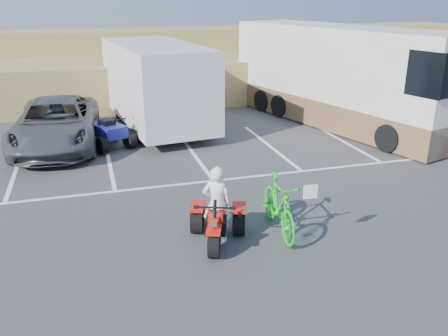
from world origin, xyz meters
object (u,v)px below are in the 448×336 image
object	(u,v)px
red_trike_atv	(217,243)
grey_pickup	(56,123)
green_dirt_bike	(279,206)
quad_atv_green	(149,140)
rv_motorhome	(339,83)
rider	(217,204)
quad_atv_blue	(109,147)
cargo_trailer	(156,83)

from	to	relation	value
red_trike_atv	grey_pickup	bearing A→B (deg)	133.12
red_trike_atv	green_dirt_bike	distance (m)	1.56
green_dirt_bike	quad_atv_green	distance (m)	8.01
rv_motorhome	quad_atv_green	bearing A→B (deg)	165.99
rider	quad_atv_blue	xyz separation A→B (m)	(-1.81, 7.28, -0.83)
quad_atv_blue	quad_atv_green	size ratio (longest dim) A/B	1.14
red_trike_atv	grey_pickup	world-z (taller)	grey_pickup
rider	rv_motorhome	xyz separation A→B (m)	(7.23, 8.00, 0.79)
quad_atv_blue	rv_motorhome	bearing A→B (deg)	-20.44
cargo_trailer	quad_atv_green	xyz separation A→B (m)	(-0.62, -1.68, -1.72)
rider	green_dirt_bike	xyz separation A→B (m)	(1.38, -0.03, -0.20)
rider	rv_motorhome	bearing A→B (deg)	-111.87
green_dirt_bike	cargo_trailer	world-z (taller)	cargo_trailer
rider	grey_pickup	bearing A→B (deg)	-46.20
green_dirt_bike	cargo_trailer	bearing A→B (deg)	101.84
quad_atv_blue	green_dirt_bike	bearing A→B (deg)	-91.44
red_trike_atv	rider	size ratio (longest dim) A/B	0.97
rv_motorhome	quad_atv_green	world-z (taller)	rv_motorhome
cargo_trailer	rv_motorhome	world-z (taller)	rv_motorhome
rv_motorhome	quad_atv_green	distance (m)	7.78
cargo_trailer	grey_pickup	bearing A→B (deg)	-164.42
rv_motorhome	quad_atv_green	size ratio (longest dim) A/B	7.27
rv_motorhome	quad_atv_blue	bearing A→B (deg)	168.76
grey_pickup	cargo_trailer	world-z (taller)	cargo_trailer
rider	quad_atv_green	bearing A→B (deg)	-66.92
quad_atv_blue	red_trike_atv	bearing A→B (deg)	-101.67
rider	green_dirt_bike	size ratio (longest dim) A/B	0.79
green_dirt_bike	quad_atv_blue	world-z (taller)	green_dirt_bike
cargo_trailer	rider	bearing A→B (deg)	-98.44
green_dirt_bike	quad_atv_green	size ratio (longest dim) A/B	1.42
red_trike_atv	rv_motorhome	size ratio (longest dim) A/B	0.15
quad_atv_blue	cargo_trailer	bearing A→B (deg)	21.61
grey_pickup	quad_atv_green	world-z (taller)	grey_pickup
red_trike_atv	green_dirt_bike	world-z (taller)	green_dirt_bike
rider	grey_pickup	distance (m)	8.63
rider	quad_atv_blue	world-z (taller)	rider
grey_pickup	rv_motorhome	size ratio (longest dim) A/B	0.54
quad_atv_green	quad_atv_blue	bearing A→B (deg)	-136.38
rider	cargo_trailer	distance (m)	9.49
red_trike_atv	cargo_trailer	xyz separation A→B (m)	(0.29, 9.58, 1.72)
green_dirt_bike	rider	bearing A→B (deg)	-176.15
red_trike_atv	quad_atv_green	bearing A→B (deg)	112.65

